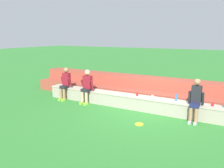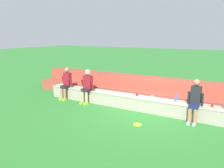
% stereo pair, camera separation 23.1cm
% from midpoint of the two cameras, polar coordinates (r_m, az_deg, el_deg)
% --- Properties ---
extents(ground_plane, '(80.00, 80.00, 0.00)m').
position_cam_midpoint_polar(ground_plane, '(8.30, 8.72, -7.14)').
color(ground_plane, '#2D752D').
extents(stone_seating_wall, '(8.79, 0.53, 0.51)m').
position_cam_midpoint_polar(stone_seating_wall, '(8.43, 9.40, -4.92)').
color(stone_seating_wall, gray).
rests_on(stone_seating_wall, ground).
extents(brick_bleachers, '(11.94, 1.37, 0.96)m').
position_cam_midpoint_polar(brick_bleachers, '(9.65, 12.38, -2.06)').
color(brick_bleachers, '#963F30').
rests_on(brick_bleachers, ground).
extents(person_far_left, '(0.49, 0.55, 1.38)m').
position_cam_midpoint_polar(person_far_left, '(9.95, -10.79, 0.42)').
color(person_far_left, '#996B4C').
rests_on(person_far_left, ground).
extents(person_left_of_center, '(0.54, 0.51, 1.37)m').
position_cam_midpoint_polar(person_left_of_center, '(9.22, -5.58, -0.31)').
color(person_left_of_center, tan).
rests_on(person_left_of_center, ground).
extents(person_center, '(0.49, 0.58, 1.38)m').
position_cam_midpoint_polar(person_center, '(7.65, 20.87, -3.78)').
color(person_center, '#996B4C').
rests_on(person_center, ground).
extents(water_bottle_center_gap, '(0.06, 0.06, 0.24)m').
position_cam_midpoint_polar(water_bottle_center_gap, '(8.08, 16.49, -3.42)').
color(water_bottle_center_gap, blue).
rests_on(water_bottle_center_gap, stone_seating_wall).
extents(plastic_cup_left_end, '(0.08, 0.08, 0.11)m').
position_cam_midpoint_polar(plastic_cup_left_end, '(8.27, 10.81, -3.21)').
color(plastic_cup_left_end, white).
rests_on(plastic_cup_left_end, stone_seating_wall).
extents(plastic_cup_middle, '(0.08, 0.08, 0.12)m').
position_cam_midpoint_polar(plastic_cup_middle, '(8.51, 7.01, -2.62)').
color(plastic_cup_middle, red).
rests_on(plastic_cup_middle, stone_seating_wall).
extents(plastic_cup_right_end, '(0.08, 0.08, 0.10)m').
position_cam_midpoint_polar(plastic_cup_right_end, '(7.91, 24.59, -4.87)').
color(plastic_cup_right_end, red).
rests_on(plastic_cup_right_end, stone_seating_wall).
extents(frisbee, '(0.26, 0.26, 0.02)m').
position_cam_midpoint_polar(frisbee, '(7.21, 7.32, -10.03)').
color(frisbee, yellow).
rests_on(frisbee, ground).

